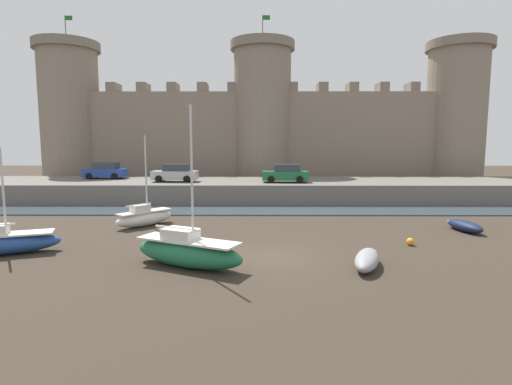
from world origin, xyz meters
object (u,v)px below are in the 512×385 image
at_px(sailboat_foreground_right, 0,242).
at_px(car_quay_east, 286,174).
at_px(mooring_buoy_near_shore, 410,242).
at_px(sailboat_near_channel_right, 188,251).
at_px(sailboat_midflat_right, 144,217).
at_px(rowboat_near_channel_left, 465,226).
at_px(rowboat_foreground_left, 367,259).
at_px(car_quay_west, 175,173).
at_px(car_quay_centre_east, 105,171).

xyz_separation_m(sailboat_foreground_right, car_quay_east, (14.66, 17.78, 1.96)).
bearing_deg(mooring_buoy_near_shore, sailboat_near_channel_right, -161.23).
relative_size(sailboat_midflat_right, mooring_buoy_near_shore, 14.71).
bearing_deg(mooring_buoy_near_shore, sailboat_midflat_right, 162.13).
relative_size(sailboat_near_channel_right, rowboat_near_channel_left, 2.26).
xyz_separation_m(rowboat_foreground_left, mooring_buoy_near_shore, (3.28, 3.82, -0.18)).
relative_size(sailboat_foreground_right, rowboat_foreground_left, 1.69).
bearing_deg(rowboat_near_channel_left, sailboat_near_channel_right, -155.31).
relative_size(sailboat_near_channel_right, sailboat_foreground_right, 1.28).
bearing_deg(car_quay_east, sailboat_foreground_right, -129.51).
xyz_separation_m(sailboat_near_channel_right, car_quay_west, (-4.63, 20.04, 1.86)).
distance_m(sailboat_midflat_right, rowboat_foreground_left, 14.71).
distance_m(sailboat_foreground_right, rowboat_foreground_left, 16.89).
distance_m(sailboat_near_channel_right, mooring_buoy_near_shore, 11.47).
bearing_deg(car_quay_east, rowboat_near_channel_left, -51.70).
relative_size(rowboat_near_channel_left, sailboat_foreground_right, 0.57).
bearing_deg(car_quay_east, sailboat_near_channel_right, -105.57).
distance_m(sailboat_near_channel_right, sailboat_foreground_right, 9.38).
bearing_deg(sailboat_near_channel_right, rowboat_foreground_left, -0.99).
xyz_separation_m(rowboat_foreground_left, car_quay_centre_east, (-19.88, 23.40, 2.17)).
distance_m(rowboat_near_channel_left, sailboat_foreground_right, 25.13).
height_order(rowboat_near_channel_left, rowboat_foreground_left, rowboat_foreground_left).
height_order(rowboat_near_channel_left, mooring_buoy_near_shore, rowboat_near_channel_left).
bearing_deg(car_quay_west, rowboat_near_channel_left, -32.94).
bearing_deg(rowboat_foreground_left, mooring_buoy_near_shore, 49.38).
bearing_deg(sailboat_foreground_right, rowboat_foreground_left, -6.70).
xyz_separation_m(rowboat_foreground_left, car_quay_east, (-2.11, 19.76, 2.17)).
bearing_deg(rowboat_foreground_left, rowboat_near_channel_left, 42.69).
height_order(rowboat_foreground_left, car_quay_east, car_quay_east).
xyz_separation_m(sailboat_midflat_right, rowboat_foreground_left, (11.86, -8.70, -0.21)).
height_order(sailboat_foreground_right, rowboat_foreground_left, sailboat_foreground_right).
relative_size(mooring_buoy_near_shore, car_quay_west, 0.09).
xyz_separation_m(sailboat_near_channel_right, sailboat_midflat_right, (-4.29, 8.57, -0.10)).
distance_m(mooring_buoy_near_shore, car_quay_east, 16.98).
bearing_deg(car_quay_east, sailboat_midflat_right, -131.43).
xyz_separation_m(rowboat_foreground_left, car_quay_west, (-12.21, 20.17, 2.17)).
height_order(sailboat_near_channel_right, mooring_buoy_near_shore, sailboat_near_channel_right).
relative_size(rowboat_foreground_left, car_quay_centre_east, 0.76).
height_order(sailboat_near_channel_right, car_quay_centre_east, sailboat_near_channel_right).
xyz_separation_m(sailboat_foreground_right, mooring_buoy_near_shore, (20.05, 1.85, -0.39)).
relative_size(sailboat_midflat_right, sailboat_foreground_right, 1.08).
distance_m(car_quay_west, car_quay_centre_east, 8.33).
bearing_deg(sailboat_near_channel_right, car_quay_centre_east, 117.88).
height_order(sailboat_foreground_right, car_quay_east, sailboat_foreground_right).
relative_size(sailboat_foreground_right, mooring_buoy_near_shore, 13.58).
relative_size(sailboat_midflat_right, rowboat_foreground_left, 1.84).
distance_m(rowboat_near_channel_left, car_quay_west, 23.95).
relative_size(rowboat_near_channel_left, car_quay_east, 0.73).
bearing_deg(sailboat_near_channel_right, car_quay_west, 103.02).
height_order(sailboat_near_channel_right, sailboat_foreground_right, sailboat_near_channel_right).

